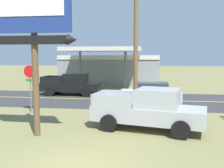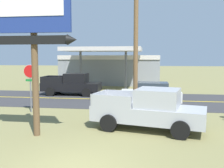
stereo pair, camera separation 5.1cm
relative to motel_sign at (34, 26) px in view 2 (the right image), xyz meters
name	(u,v)px [view 2 (the right image)]	position (x,y,z in m)	size (l,w,h in m)	color
road_asphalt	(121,100)	(2.57, 9.98, -4.69)	(140.00, 8.00, 0.02)	#333335
road_centre_line	(121,100)	(2.57, 9.98, -4.67)	(126.00, 0.20, 0.01)	gold
motel_sign	(34,26)	(0.00, 0.00, 0.00)	(3.60, 0.54, 6.68)	brown
stop_sign	(30,80)	(-2.46, 4.59, -2.67)	(0.80, 0.08, 2.95)	slate
utility_pole	(136,32)	(3.99, 4.69, 0.15)	(2.07, 0.26, 9.04)	brown
gas_station	(111,69)	(-0.03, 21.96, -2.75)	(12.00, 11.50, 4.40)	gray
pickup_silver_parked_on_lawn	(149,110)	(4.81, 1.74, -3.73)	(5.51, 3.08, 1.96)	#A8AAAF
pickup_black_on_road	(72,84)	(-2.05, 11.98, -3.73)	(5.20, 2.24, 1.96)	black
car_white_near_lane	(151,94)	(4.93, 7.98, -3.87)	(4.20, 2.00, 1.64)	silver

